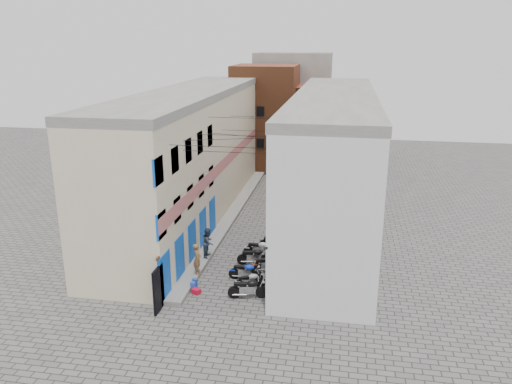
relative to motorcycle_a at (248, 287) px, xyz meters
The scene contains 21 objects.
ground 2.11m from the motorcycle_a, 133.12° to the right, with size 90.00×90.00×0.00m, color #575452.
plinth 12.03m from the motorcycle_a, 106.63° to the left, with size 0.90×26.00×0.25m, color slate.
building_left 13.69m from the motorcycle_a, 119.05° to the left, with size 5.10×27.00×9.00m.
building_right 12.69m from the motorcycle_a, 72.59° to the left, with size 5.94×26.00×9.00m.
building_far_brick_left 27.10m from the motorcycle_a, 97.28° to the left, with size 6.00×6.00×10.00m, color brown.
building_far_brick_right 28.77m from the motorcycle_a, 86.77° to the left, with size 5.00×6.00×8.00m, color brown.
building_far_concrete 32.92m from the motorcycle_a, 92.45° to the left, with size 8.00×5.00×11.00m, color slate.
far_shopfront 23.77m from the motorcycle_a, 93.35° to the left, with size 2.00×0.30×2.40m, color black.
overhead_wires 9.09m from the motorcycle_a, 102.71° to the left, with size 5.80×13.02×1.32m.
motorcycle_a is the anchor object (origin of this frame).
motorcycle_b 1.00m from the motorcycle_a, 95.38° to the left, with size 0.53×1.69×0.98m, color #9FA0A4, non-canonical shape.
motorcycle_c 2.00m from the motorcycle_a, 104.38° to the left, with size 0.59×1.87×1.08m, color #0C2EC0, non-canonical shape.
motorcycle_d 3.09m from the motorcycle_a, 80.50° to the left, with size 0.62×1.96×1.13m, color #9B2A0B, non-canonical shape.
motorcycle_e 3.87m from the motorcycle_a, 95.89° to the left, with size 0.62×1.95×1.13m, color black, non-canonical shape.
motorcycle_f 4.99m from the motorcycle_a, 93.06° to the left, with size 0.61×1.95×1.13m, color #BBBCC1, non-canonical shape.
motorcycle_g 6.06m from the motorcycle_a, 85.17° to the left, with size 0.64×2.02×1.17m, color black, non-canonical shape.
person_a 3.57m from the motorcycle_a, 151.09° to the left, with size 0.62×0.41×1.71m, color #946136.
person_b 5.05m from the motorcycle_a, 127.94° to the left, with size 0.84×0.66×1.74m, color #313C4A.
water_jug_near 2.98m from the motorcycle_a, behind, with size 0.28×0.28×0.44m, color blue.
water_jug_far 3.04m from the motorcycle_a, 166.83° to the left, with size 0.28×0.28×0.44m, color #2146A5.
red_crate 2.71m from the motorcycle_a, behind, with size 0.41×0.31×0.25m, color red.
Camera 1 is at (5.69, -20.26, 12.29)m, focal length 35.00 mm.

